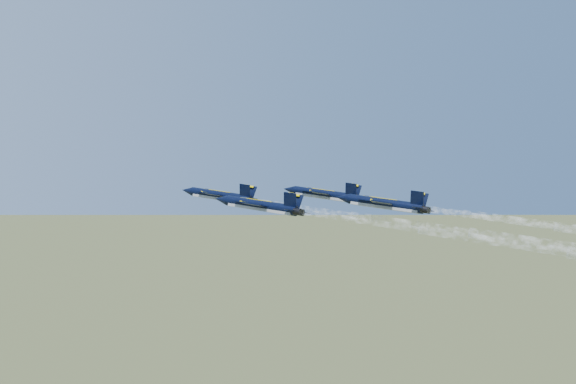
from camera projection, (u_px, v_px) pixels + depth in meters
jet_lead at (219, 196)px, 116.35m from camera, size 10.65×14.70×3.75m
jet_left at (259, 206)px, 100.87m from camera, size 10.65×14.70×3.75m
jet_right at (323, 194)px, 118.80m from camera, size 10.65×14.70×3.75m
jet_slot at (383, 204)px, 103.44m from camera, size 10.65×14.70×3.75m
smoke_trail_lead at (563, 214)px, 90.32m from camera, size 27.73×66.40×2.15m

